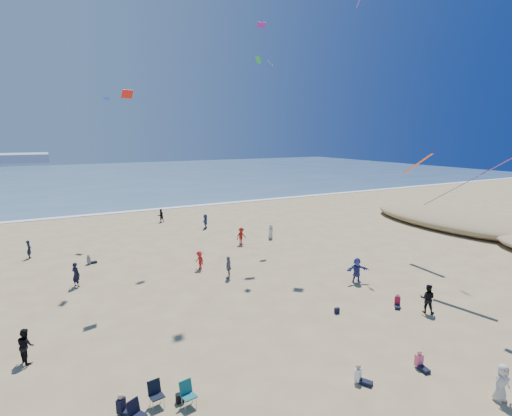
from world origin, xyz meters
TOP-DOWN VIEW (x-y plane):
  - ground at (0.00, 0.00)m, footprint 220.00×220.00m
  - ocean at (0.00, 95.00)m, footprint 220.00×100.00m
  - surf_line at (0.00, 45.00)m, footprint 220.00×1.20m
  - standing_flyers at (3.46, 16.03)m, footprint 25.22×40.02m
  - seated_group at (1.68, 6.69)m, footprint 17.85×23.88m
  - chair_cluster at (-4.88, 2.84)m, footprint 2.75×1.54m
  - black_backpack at (-4.08, 3.11)m, footprint 0.30×0.22m
  - navy_bag at (6.66, 6.46)m, footprint 0.28×0.18m
  - kites_aloft at (10.54, 13.64)m, footprint 37.87×41.33m

SIDE VIEW (x-z plane):
  - ground at x=0.00m, z-range 0.00..0.00m
  - ocean at x=0.00m, z-range 0.00..0.06m
  - surf_line at x=0.00m, z-range 0.00..0.08m
  - navy_bag at x=6.66m, z-range 0.00..0.34m
  - black_backpack at x=-4.08m, z-range 0.00..0.38m
  - seated_group at x=1.68m, z-range 0.00..0.84m
  - chair_cluster at x=-4.88m, z-range 0.00..1.00m
  - standing_flyers at x=3.46m, z-range -0.12..1.81m
  - kites_aloft at x=10.54m, z-range 0.28..28.77m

